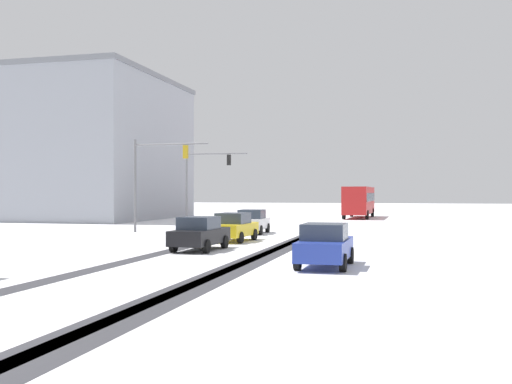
# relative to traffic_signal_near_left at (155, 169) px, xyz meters

# --- Properties ---
(wheel_track_left_lane) EXTENTS (0.87, 38.54, 0.01)m
(wheel_track_left_lane) POSITION_rel_traffic_signal_near_left_xyz_m (6.12, -13.49, -4.39)
(wheel_track_left_lane) COLOR #38383D
(wheel_track_left_lane) RESTS_ON ground
(wheel_track_right_lane) EXTENTS (1.13, 38.54, 0.01)m
(wheel_track_right_lane) POSITION_rel_traffic_signal_near_left_xyz_m (11.13, -13.49, -4.39)
(wheel_track_right_lane) COLOR #38383D
(wheel_track_right_lane) RESTS_ON ground
(wheel_track_center) EXTENTS (0.83, 38.54, 0.01)m
(wheel_track_center) POSITION_rel_traffic_signal_near_left_xyz_m (10.65, -13.49, -4.39)
(wheel_track_center) COLOR #38383D
(wheel_track_center) RESTS_ON ground
(traffic_signal_near_left) EXTENTS (5.53, 0.38, 6.50)m
(traffic_signal_near_left) POSITION_rel_traffic_signal_near_left_xyz_m (0.00, 0.00, 0.00)
(traffic_signal_near_left) COLOR slate
(traffic_signal_near_left) RESTS_ON ground
(traffic_signal_far_left) EXTENTS (5.46, 0.58, 6.50)m
(traffic_signal_far_left) POSITION_rel_traffic_signal_near_left_xyz_m (-0.02, 10.13, -0.00)
(traffic_signal_far_left) COLOR slate
(traffic_signal_far_left) RESTS_ON ground
(car_white_lead) EXTENTS (1.97, 4.17, 1.62)m
(car_white_lead) POSITION_rel_traffic_signal_near_left_xyz_m (6.86, 0.61, -3.58)
(car_white_lead) COLOR silver
(car_white_lead) RESTS_ON ground
(car_yellow_cab_second) EXTENTS (1.98, 4.18, 1.62)m
(car_yellow_cab_second) POSITION_rel_traffic_signal_near_left_xyz_m (7.48, -5.91, -3.58)
(car_yellow_cab_second) COLOR yellow
(car_yellow_cab_second) RESTS_ON ground
(car_black_third) EXTENTS (1.93, 4.15, 1.62)m
(car_black_third) POSITION_rel_traffic_signal_near_left_xyz_m (7.40, -11.38, -3.58)
(car_black_third) COLOR black
(car_black_third) RESTS_ON ground
(car_blue_fourth) EXTENTS (1.86, 4.11, 1.62)m
(car_blue_fourth) POSITION_rel_traffic_signal_near_left_xyz_m (14.07, -16.21, -3.58)
(car_blue_fourth) COLOR #233899
(car_blue_fourth) RESTS_ON ground
(bus_oncoming) EXTENTS (2.83, 11.05, 3.38)m
(bus_oncoming) POSITION_rel_traffic_signal_near_left_xyz_m (11.87, 27.57, -2.40)
(bus_oncoming) COLOR #B21E1E
(bus_oncoming) RESTS_ON ground
(office_building_far_left_block) EXTENTS (20.10, 20.33, 14.97)m
(office_building_far_left_block) POSITION_rel_traffic_signal_near_left_xyz_m (-17.70, 18.91, 3.10)
(office_building_far_left_block) COLOR #9399A3
(office_building_far_left_block) RESTS_ON ground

